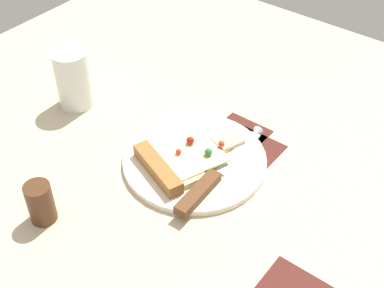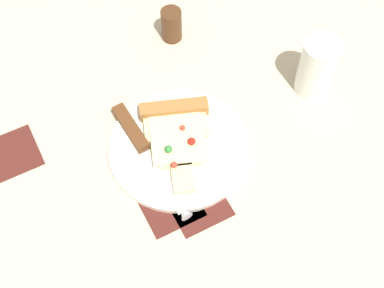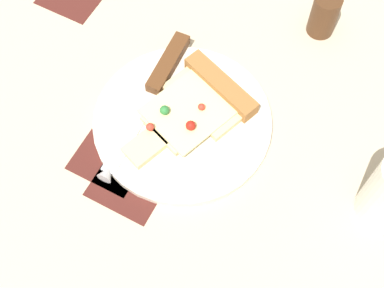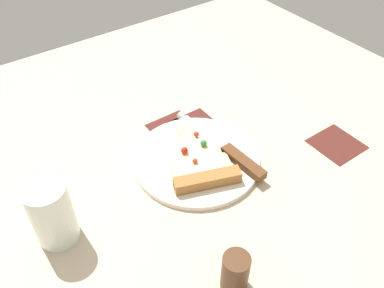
% 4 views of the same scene
% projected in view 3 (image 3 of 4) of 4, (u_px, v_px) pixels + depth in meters
% --- Properties ---
extents(ground_plane, '(1.23, 1.23, 0.03)m').
position_uv_depth(ground_plane, '(195.00, 101.00, 0.77)').
color(ground_plane, '#C6B293').
rests_on(ground_plane, ground).
extents(plate, '(0.24, 0.24, 0.01)m').
position_uv_depth(plate, '(183.00, 122.00, 0.73)').
color(plate, silver).
rests_on(plate, ground_plane).
extents(pizza_slice, '(0.14, 0.19, 0.03)m').
position_uv_depth(pizza_slice, '(197.00, 106.00, 0.73)').
color(pizza_slice, beige).
rests_on(pizza_slice, plate).
extents(knife, '(0.04, 0.24, 0.02)m').
position_uv_depth(knife, '(154.00, 89.00, 0.74)').
color(knife, silver).
rests_on(knife, plate).
extents(pepper_shaker, '(0.04, 0.04, 0.07)m').
position_uv_depth(pepper_shaker, '(324.00, 15.00, 0.78)').
color(pepper_shaker, '#4C2D19').
rests_on(pepper_shaker, ground_plane).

